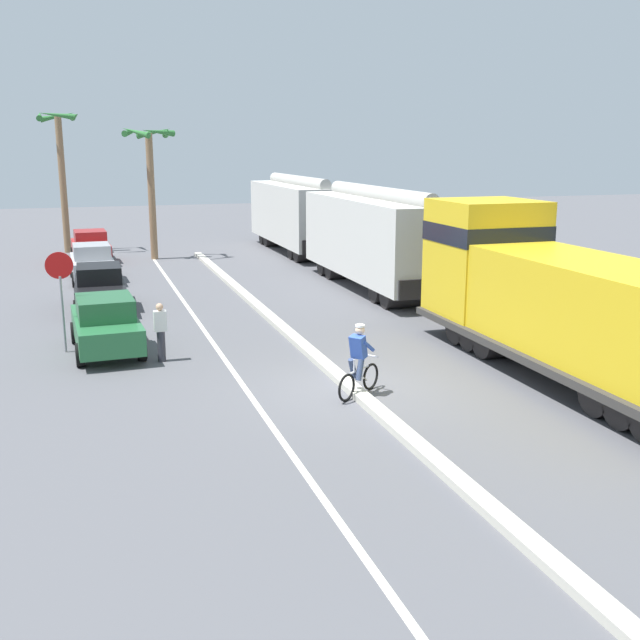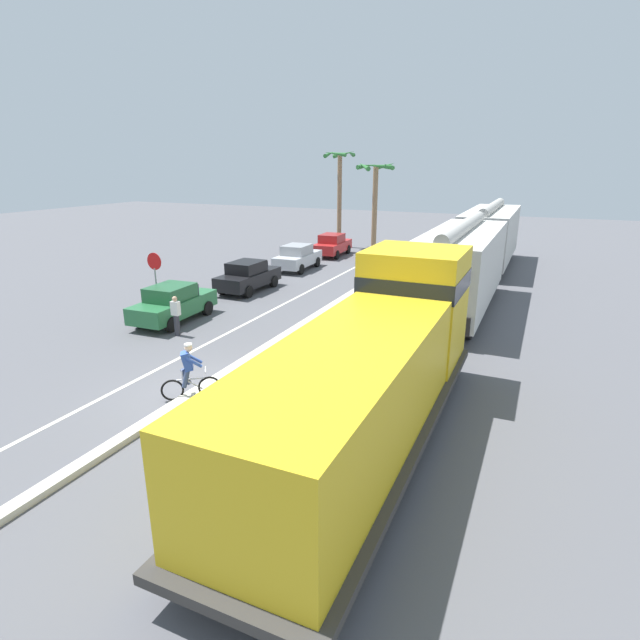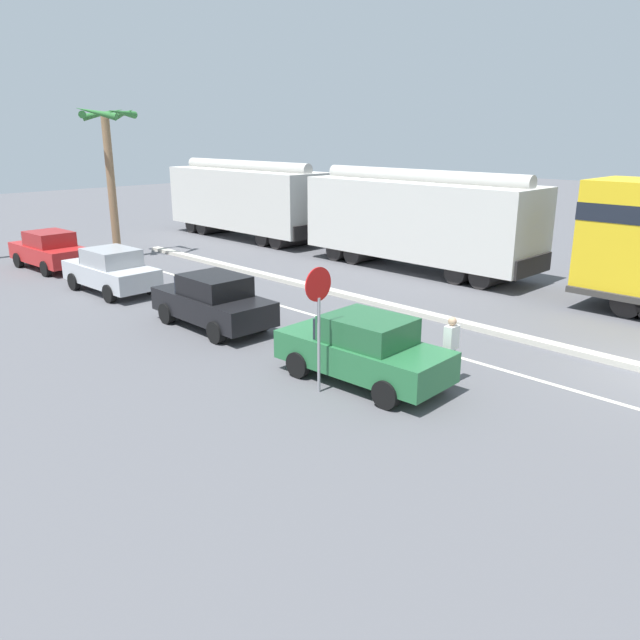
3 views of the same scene
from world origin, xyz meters
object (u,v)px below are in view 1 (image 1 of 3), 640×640
Objects in this scene: pedestrian_by_cars at (161,331)px; hopper_car_lead at (377,238)px; cyclist at (359,362)px; stop_sign at (60,282)px; locomotive at (555,304)px; parked_car_green at (106,324)px; palm_tree_far at (150,163)px; parked_car_black at (100,287)px; parked_car_silver at (92,262)px; parked_car_red at (91,246)px; hopper_car_middle at (298,214)px; palm_tree_near at (61,155)px.

hopper_car_lead is at bearing 40.33° from pedestrian_by_cars.
pedestrian_by_cars is (-4.10, 4.36, 0.03)m from cyclist.
stop_sign is 1.78× the size of pedestrian_by_cars.
locomotive is 12.31m from parked_car_green.
pedestrian_by_cars is (-1.74, -19.39, -4.05)m from palm_tree_far.
locomotive is 6.77× the size of cyclist.
hopper_car_lead is at bearing 3.59° from parked_car_black.
stop_sign is (-1.03, -11.83, 1.21)m from parked_car_silver.
hopper_car_lead is at bearing 90.00° from locomotive.
pedestrian_by_cars is at bearing 157.35° from locomotive.
parked_car_red is at bearing 94.27° from pedestrian_by_cars.
hopper_car_lead reaches higher than cyclist.
locomotive is at bearing 3.69° from cyclist.
locomotive reaches higher than hopper_car_middle.
locomotive is 13.44m from stop_sign.
hopper_car_lead is at bearing 66.26° from cyclist.
hopper_car_middle is 21.99m from pedestrian_by_cars.
parked_car_green is 18.64m from palm_tree_far.
hopper_car_lead is at bearing -55.01° from palm_tree_far.
parked_car_black is 0.99× the size of parked_car_silver.
hopper_car_middle is 6.18× the size of cyclist.
parked_car_green is 1.69m from stop_sign.
palm_tree_near is at bearing 94.50° from parked_car_black.
palm_tree_near is at bearing 113.99° from locomotive.
palm_tree_near is at bearing 96.37° from pedestrian_by_cars.
locomotive is at bearing -66.01° from palm_tree_near.
parked_car_black and parked_car_red have the same top height.
hopper_car_lead is 12.43m from parked_car_silver.
stop_sign reaches higher than parked_car_black.
stop_sign is at bearing -152.32° from hopper_car_lead.
parked_car_black is 5.91m from stop_sign.
hopper_car_lead reaches higher than stop_sign.
pedestrian_by_cars is at bearing 133.23° from cyclist.
parked_car_green is 1.01× the size of parked_car_silver.
locomotive is at bearing -71.42° from palm_tree_far.
parked_car_red is (-11.04, 11.10, -1.26)m from hopper_car_lead.
palm_tree_near is 23.99m from pedestrian_by_cars.
cyclist reaches higher than parked_car_green.
hopper_car_lead is 12.92m from parked_car_green.
cyclist reaches higher than parked_car_red.
hopper_car_middle is at bearing 2.59° from parked_car_red.
parked_car_silver is 5.63m from parked_car_red.
hopper_car_lead is at bearing -51.38° from palm_tree_near.
locomotive reaches higher than parked_car_red.
locomotive is at bearing -22.65° from pedestrian_by_cars.
hopper_car_lead is 13.69m from stop_sign.
parked_car_silver is (-11.09, -6.13, -1.26)m from hopper_car_middle.
stop_sign is (-12.12, 5.80, 0.23)m from locomotive.
parked_car_black and parked_car_silver have the same top height.
parked_car_black is (-10.96, -12.29, -1.26)m from hopper_car_middle.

